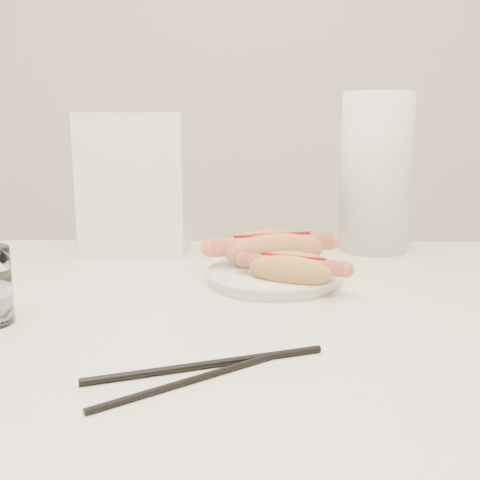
{
  "coord_description": "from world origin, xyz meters",
  "views": [
    {
      "loc": [
        0.08,
        -0.74,
        0.99
      ],
      "look_at": [
        0.07,
        0.08,
        0.82
      ],
      "focal_mm": 43.22,
      "sensor_mm": 36.0,
      "label": 1
    }
  ],
  "objects_px": {
    "table": "(190,346)",
    "hotdog_right": "(293,269)",
    "hotdog_left": "(272,249)",
    "napkin_box": "(135,184)",
    "paper_towel_roll": "(375,173)",
    "plate": "(273,278)"
  },
  "relations": [
    {
      "from": "hotdog_right",
      "to": "napkin_box",
      "type": "bearing_deg",
      "value": 158.19
    },
    {
      "from": "hotdog_left",
      "to": "napkin_box",
      "type": "height_order",
      "value": "napkin_box"
    },
    {
      "from": "plate",
      "to": "hotdog_left",
      "type": "height_order",
      "value": "hotdog_left"
    },
    {
      "from": "table",
      "to": "napkin_box",
      "type": "distance_m",
      "value": 0.38
    },
    {
      "from": "table",
      "to": "hotdog_right",
      "type": "relative_size",
      "value": 8.08
    },
    {
      "from": "hotdog_left",
      "to": "hotdog_right",
      "type": "distance_m",
      "value": 0.1
    },
    {
      "from": "plate",
      "to": "paper_towel_roll",
      "type": "relative_size",
      "value": 0.67
    },
    {
      "from": "plate",
      "to": "napkin_box",
      "type": "bearing_deg",
      "value": 139.89
    },
    {
      "from": "plate",
      "to": "hotdog_left",
      "type": "bearing_deg",
      "value": 91.33
    },
    {
      "from": "table",
      "to": "hotdog_right",
      "type": "bearing_deg",
      "value": 19.84
    },
    {
      "from": "plate",
      "to": "napkin_box",
      "type": "distance_m",
      "value": 0.34
    },
    {
      "from": "table",
      "to": "hotdog_left",
      "type": "relative_size",
      "value": 6.05
    },
    {
      "from": "table",
      "to": "hotdog_left",
      "type": "bearing_deg",
      "value": 51.47
    },
    {
      "from": "plate",
      "to": "hotdog_right",
      "type": "xyz_separation_m",
      "value": [
        0.02,
        -0.05,
        0.03
      ]
    },
    {
      "from": "table",
      "to": "napkin_box",
      "type": "xyz_separation_m",
      "value": [
        -0.13,
        0.31,
        0.19
      ]
    },
    {
      "from": "table",
      "to": "paper_towel_roll",
      "type": "bearing_deg",
      "value": 46.52
    },
    {
      "from": "hotdog_left",
      "to": "hotdog_right",
      "type": "relative_size",
      "value": 1.34
    },
    {
      "from": "table",
      "to": "plate",
      "type": "relative_size",
      "value": 6.22
    },
    {
      "from": "table",
      "to": "paper_towel_roll",
      "type": "relative_size",
      "value": 4.15
    },
    {
      "from": "hotdog_left",
      "to": "napkin_box",
      "type": "xyz_separation_m",
      "value": [
        -0.24,
        0.16,
        0.08
      ]
    },
    {
      "from": "hotdog_right",
      "to": "paper_towel_roll",
      "type": "bearing_deg",
      "value": 80.27
    },
    {
      "from": "hotdog_left",
      "to": "paper_towel_roll",
      "type": "relative_size",
      "value": 0.69
    }
  ]
}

